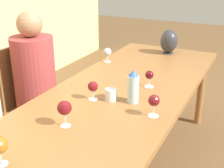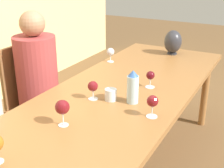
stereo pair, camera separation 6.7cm
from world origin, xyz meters
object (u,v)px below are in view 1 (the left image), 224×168
at_px(chair_far, 30,100).
at_px(wine_glass_6, 149,76).
at_px(water_tumbler, 111,95).
at_px(wine_glass_0, 107,52).
at_px(vase, 169,41).
at_px(wine_glass_1, 64,108).
at_px(water_bottle, 133,87).
at_px(wine_glass_5, 93,87).
at_px(wine_glass_7, 154,101).
at_px(person_far, 37,83).

bearing_deg(chair_far, wine_glass_6, -80.49).
relative_size(water_tumbler, wine_glass_0, 0.61).
bearing_deg(vase, wine_glass_1, 176.89).
distance_m(water_bottle, wine_glass_1, 0.51).
relative_size(water_bottle, wine_glass_5, 1.76).
xyz_separation_m(water_bottle, wine_glass_6, (0.30, -0.00, -0.02)).
height_order(water_tumbler, vase, vase).
bearing_deg(vase, wine_glass_0, 140.38).
bearing_deg(wine_glass_5, wine_glass_7, -96.44).
bearing_deg(chair_far, wine_glass_1, -127.03).
distance_m(wine_glass_5, wine_glass_6, 0.46).
bearing_deg(wine_glass_7, wine_glass_0, 41.53).
bearing_deg(wine_glass_1, person_far, 49.59).
xyz_separation_m(water_bottle, water_tumbler, (-0.04, 0.14, -0.07)).
relative_size(wine_glass_1, wine_glass_6, 1.26).
xyz_separation_m(wine_glass_0, wine_glass_1, (-1.16, -0.33, 0.02)).
bearing_deg(chair_far, wine_glass_7, -102.21).
bearing_deg(water_tumbler, wine_glass_7, -105.63).
relative_size(water_tumbler, vase, 0.33).
distance_m(water_bottle, vase, 1.21).
distance_m(wine_glass_6, chair_far, 1.07).
xyz_separation_m(wine_glass_5, chair_far, (0.21, 0.75, -0.34)).
xyz_separation_m(wine_glass_6, wine_glass_7, (-0.43, -0.18, 0.01)).
bearing_deg(wine_glass_6, wine_glass_1, 163.90).
distance_m(water_bottle, wine_glass_7, 0.23).
height_order(wine_glass_1, chair_far, chair_far).
xyz_separation_m(wine_glass_1, wine_glass_6, (0.76, -0.22, -0.02)).
relative_size(vase, wine_glass_7, 1.72).
bearing_deg(person_far, wine_glass_1, -130.41).
height_order(wine_glass_0, chair_far, chair_far).
bearing_deg(person_far, wine_glass_7, -103.18).
bearing_deg(water_bottle, person_far, 81.88).
xyz_separation_m(water_tumbler, person_far, (0.17, 0.77, -0.12)).
height_order(water_bottle, water_tumbler, water_bottle).
bearing_deg(water_bottle, wine_glass_5, 106.83).
bearing_deg(vase, wine_glass_6, -171.88).
distance_m(wine_glass_0, person_far, 0.70).
xyz_separation_m(wine_glass_1, wine_glass_5, (0.39, 0.04, -0.02)).
relative_size(water_bottle, wine_glass_7, 1.63).
bearing_deg(person_far, vase, -36.21).
bearing_deg(wine_glass_1, wine_glass_7, -50.21).
bearing_deg(wine_glass_0, wine_glass_7, -138.47).
xyz_separation_m(wine_glass_0, wine_glass_5, (-0.78, -0.29, -0.00)).
xyz_separation_m(water_tumbler, chair_far, (0.17, 0.86, -0.29)).
bearing_deg(wine_glass_1, wine_glass_0, 15.79).
distance_m(wine_glass_6, person_far, 0.95).
xyz_separation_m(wine_glass_7, chair_far, (0.26, 1.19, -0.35)).
bearing_deg(wine_glass_1, chair_far, 52.97).
bearing_deg(wine_glass_0, wine_glass_6, -126.11).
bearing_deg(person_far, wine_glass_6, -79.58).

